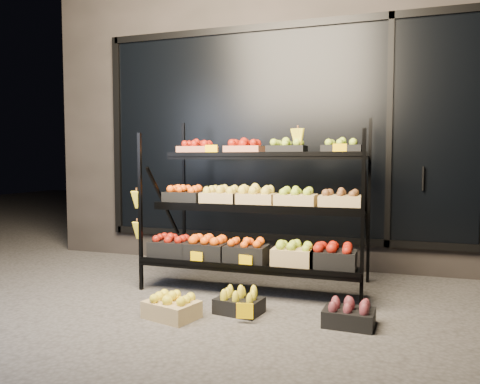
% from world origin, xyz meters
% --- Properties ---
extents(ground, '(24.00, 24.00, 0.00)m').
position_xyz_m(ground, '(0.00, 0.00, 0.00)').
color(ground, '#514F4C').
rests_on(ground, ground).
extents(building, '(6.00, 2.08, 3.50)m').
position_xyz_m(building, '(0.00, 2.59, 1.75)').
color(building, '#2D2826').
rests_on(building, ground).
extents(display_rack, '(2.18, 1.02, 1.67)m').
position_xyz_m(display_rack, '(-0.01, 0.60, 0.79)').
color(display_rack, black).
rests_on(display_rack, ground).
extents(tag_floor_a, '(0.13, 0.01, 0.12)m').
position_xyz_m(tag_floor_a, '(-0.32, -0.40, 0.06)').
color(tag_floor_a, '#FFC500').
rests_on(tag_floor_a, ground).
extents(tag_floor_b, '(0.13, 0.01, 0.12)m').
position_xyz_m(tag_floor_b, '(0.20, -0.40, 0.06)').
color(tag_floor_b, '#FFC500').
rests_on(tag_floor_b, ground).
extents(floor_crate_left, '(0.46, 0.39, 0.20)m').
position_xyz_m(floor_crate_left, '(-0.39, -0.45, 0.09)').
color(floor_crate_left, tan).
rests_on(floor_crate_left, ground).
extents(floor_crate_midleft, '(0.40, 0.32, 0.19)m').
position_xyz_m(floor_crate_midleft, '(0.08, -0.17, 0.09)').
color(floor_crate_midleft, black).
rests_on(floor_crate_midleft, ground).
extents(floor_crate_right, '(0.39, 0.29, 0.19)m').
position_xyz_m(floor_crate_right, '(0.96, -0.20, 0.09)').
color(floor_crate_right, black).
rests_on(floor_crate_right, ground).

